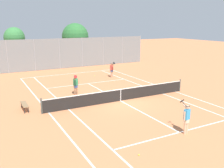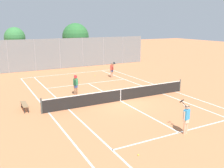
# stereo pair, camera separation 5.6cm
# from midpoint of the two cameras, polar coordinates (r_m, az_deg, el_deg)

# --- Properties ---
(ground_plane) EXTENTS (120.00, 120.00, 0.00)m
(ground_plane) POSITION_cam_midpoint_polar(r_m,az_deg,el_deg) (19.10, 1.89, -3.88)
(ground_plane) COLOR #CC7A4C
(court_line_markings) EXTENTS (11.10, 23.90, 0.01)m
(court_line_markings) POSITION_cam_midpoint_polar(r_m,az_deg,el_deg) (19.10, 1.89, -3.87)
(court_line_markings) COLOR silver
(court_line_markings) RESTS_ON ground
(tennis_net) EXTENTS (12.00, 0.10, 1.07)m
(tennis_net) POSITION_cam_midpoint_polar(r_m,az_deg,el_deg) (18.96, 1.90, -2.41)
(tennis_net) COLOR #474C47
(tennis_net) RESTS_ON ground
(player_near_side) EXTENTS (0.55, 0.83, 1.77)m
(player_near_side) POSITION_cam_midpoint_polar(r_m,az_deg,el_deg) (13.91, 16.55, -7.30)
(player_near_side) COLOR #D8A884
(player_near_side) RESTS_ON ground
(player_far_left) EXTENTS (0.59, 0.79, 1.77)m
(player_far_left) POSITION_cam_midpoint_polar(r_m,az_deg,el_deg) (20.67, -8.39, 0.01)
(player_far_left) COLOR #936B4C
(player_far_left) RESTS_ON ground
(player_far_right) EXTENTS (0.44, 0.89, 1.77)m
(player_far_right) POSITION_cam_midpoint_polar(r_m,az_deg,el_deg) (27.10, -0.12, 3.44)
(player_far_right) COLOR tan
(player_far_right) RESTS_ON ground
(loose_tennis_ball_0) EXTENTS (0.07, 0.07, 0.07)m
(loose_tennis_ball_0) POSITION_cam_midpoint_polar(r_m,az_deg,el_deg) (11.69, 6.03, -15.82)
(loose_tennis_ball_0) COLOR #D1DB33
(loose_tennis_ball_0) RESTS_ON ground
(loose_tennis_ball_1) EXTENTS (0.07, 0.07, 0.07)m
(loose_tennis_ball_1) POSITION_cam_midpoint_polar(r_m,az_deg,el_deg) (28.10, -4.04, 1.92)
(loose_tennis_ball_1) COLOR #D1DB33
(loose_tennis_ball_1) RESTS_ON ground
(courtside_bench) EXTENTS (0.36, 1.50, 0.47)m
(courtside_bench) POSITION_cam_midpoint_polar(r_m,az_deg,el_deg) (17.98, -19.45, -4.46)
(courtside_bench) COLOR olive
(courtside_bench) RESTS_ON ground
(back_fence) EXTENTS (25.12, 0.08, 3.90)m
(back_fence) POSITION_cam_midpoint_polar(r_m,az_deg,el_deg) (33.02, -11.97, 6.80)
(back_fence) COLOR gray
(back_fence) RESTS_ON ground
(tree_behind_left) EXTENTS (2.68, 2.68, 5.28)m
(tree_behind_left) POSITION_cam_midpoint_polar(r_m,az_deg,el_deg) (35.83, -21.34, 9.76)
(tree_behind_left) COLOR brown
(tree_behind_left) RESTS_ON ground
(tree_behind_right) EXTENTS (3.86, 3.86, 5.79)m
(tree_behind_right) POSITION_cam_midpoint_polar(r_m,az_deg,el_deg) (37.42, -8.39, 10.53)
(tree_behind_right) COLOR brown
(tree_behind_right) RESTS_ON ground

